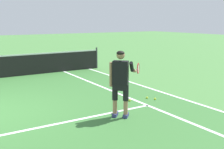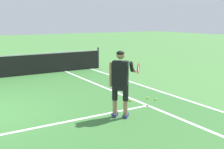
# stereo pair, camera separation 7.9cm
# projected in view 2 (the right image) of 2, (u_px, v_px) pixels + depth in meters

# --- Properties ---
(line_singles_right) EXTENTS (0.10, 10.63, 0.01)m
(line_singles_right) POSITION_uv_depth(u_px,v_px,m) (127.00, 97.00, 8.98)
(line_singles_right) COLOR white
(line_singles_right) RESTS_ON ground
(line_doubles_right) EXTENTS (0.10, 10.63, 0.01)m
(line_doubles_right) POSITION_uv_depth(u_px,v_px,m) (159.00, 91.00, 9.68)
(line_doubles_right) COLOR white
(line_doubles_right) RESTS_ON ground
(tennis_player) EXTENTS (1.16, 0.73, 1.71)m
(tennis_player) POSITION_uv_depth(u_px,v_px,m) (121.00, 79.00, 6.95)
(tennis_player) COLOR navy
(tennis_player) RESTS_ON ground
(tennis_ball_near_feet) EXTENTS (0.07, 0.07, 0.07)m
(tennis_ball_near_feet) POSITION_uv_depth(u_px,v_px,m) (155.00, 99.00, 8.61)
(tennis_ball_near_feet) COLOR #CCE02D
(tennis_ball_near_feet) RESTS_ON ground
(tennis_ball_by_baseline) EXTENTS (0.07, 0.07, 0.07)m
(tennis_ball_by_baseline) POSITION_uv_depth(u_px,v_px,m) (147.00, 98.00, 8.75)
(tennis_ball_by_baseline) COLOR #CCE02D
(tennis_ball_by_baseline) RESTS_ON ground
(tennis_ball_mid_court) EXTENTS (0.07, 0.07, 0.07)m
(tennis_ball_mid_court) POSITION_uv_depth(u_px,v_px,m) (130.00, 100.00, 8.47)
(tennis_ball_mid_court) COLOR #CCE02D
(tennis_ball_mid_court) RESTS_ON ground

